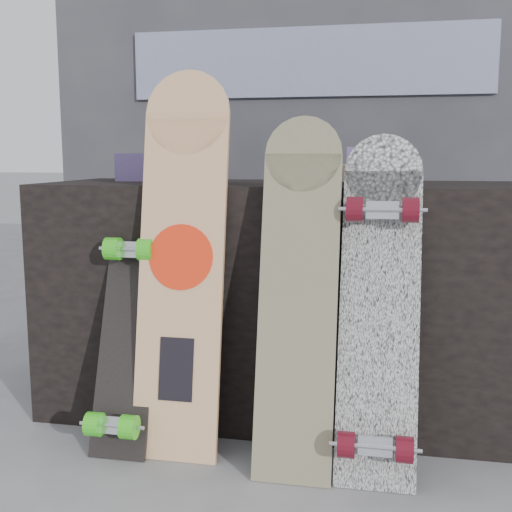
% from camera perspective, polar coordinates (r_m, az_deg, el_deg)
% --- Properties ---
extents(ground, '(60.00, 60.00, 0.00)m').
position_cam_1_polar(ground, '(1.92, -0.35, -18.69)').
color(ground, slate).
rests_on(ground, ground).
extents(vendor_table, '(1.60, 0.60, 0.80)m').
position_cam_1_polar(vendor_table, '(2.25, 2.19, -3.71)').
color(vendor_table, black).
rests_on(vendor_table, ground).
extents(booth, '(2.40, 0.22, 2.20)m').
position_cam_1_polar(booth, '(3.05, 4.84, 12.84)').
color(booth, '#35353B').
rests_on(booth, ground).
extents(merch_box_purple, '(0.18, 0.12, 0.10)m').
position_cam_1_polar(merch_box_purple, '(2.40, -9.90, 7.79)').
color(merch_box_purple, '#453D7D').
rests_on(merch_box_purple, vendor_table).
extents(merch_box_small, '(0.14, 0.14, 0.12)m').
position_cam_1_polar(merch_box_small, '(2.18, 10.01, 7.95)').
color(merch_box_small, '#453D7D').
rests_on(merch_box_small, vendor_table).
extents(merch_box_flat, '(0.22, 0.10, 0.06)m').
position_cam_1_polar(merch_box_flat, '(2.37, 6.28, 7.37)').
color(merch_box_flat, '#D1B78C').
rests_on(merch_box_flat, vendor_table).
extents(longboard_geisha, '(0.26, 0.24, 1.15)m').
position_cam_1_polar(longboard_geisha, '(1.93, -6.59, 0.39)').
color(longboard_geisha, beige).
rests_on(longboard_geisha, ground).
extents(longboard_celtic, '(0.22, 0.25, 1.01)m').
position_cam_1_polar(longboard_celtic, '(1.80, 3.79, -2.53)').
color(longboard_celtic, '#C6BB87').
rests_on(longboard_celtic, ground).
extents(longboard_cascadia, '(0.22, 0.34, 0.96)m').
position_cam_1_polar(longboard_cascadia, '(1.81, 10.93, -4.05)').
color(longboard_cascadia, white).
rests_on(longboard_cascadia, ground).
extents(skateboard_dark, '(0.18, 0.34, 0.77)m').
position_cam_1_polar(skateboard_dark, '(2.00, -11.33, -5.68)').
color(skateboard_dark, black).
rests_on(skateboard_dark, ground).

